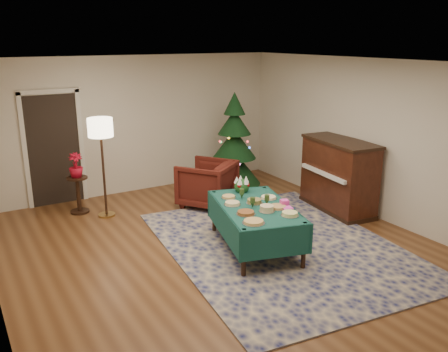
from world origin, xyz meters
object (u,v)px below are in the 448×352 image
buffet_table (255,214)px  christmas_tree (234,146)px  gift_box (284,203)px  floor_lamp (101,134)px  potted_plant (76,171)px  side_table (78,195)px  armchair (207,181)px  piano (338,176)px

buffet_table → christmas_tree: 3.00m
gift_box → floor_lamp: floor_lamp is taller
potted_plant → gift_box: bearing=-54.3°
side_table → buffet_table: bearing=-57.2°
floor_lamp → potted_plant: floor_lamp is taller
buffet_table → side_table: buffet_table is taller
armchair → potted_plant: 2.33m
armchair → christmas_tree: (1.00, 0.66, 0.43)m
gift_box → floor_lamp: size_ratio=0.06×
floor_lamp → side_table: (-0.37, 0.40, -1.15)m
floor_lamp → christmas_tree: size_ratio=0.87×
armchair → buffet_table: bearing=45.5°
gift_box → potted_plant: 3.78m
gift_box → christmas_tree: size_ratio=0.05×
potted_plant → christmas_tree: (3.15, -0.18, 0.11)m
christmas_tree → potted_plant: bearing=176.7°
buffet_table → gift_box: bearing=-30.1°
buffet_table → armchair: 2.04m
gift_box → floor_lamp: 3.33m
side_table → christmas_tree: (3.15, -0.18, 0.57)m
potted_plant → piano: (4.06, -2.26, -0.15)m
floor_lamp → christmas_tree: 2.85m
side_table → christmas_tree: christmas_tree is taller
buffet_table → gift_box: (0.36, -0.21, 0.18)m
gift_box → armchair: (-0.06, 2.23, -0.25)m
gift_box → side_table: 3.80m
christmas_tree → piano: christmas_tree is taller
buffet_table → gift_box: 0.46m
buffet_table → christmas_tree: (1.31, 2.68, 0.35)m
gift_box → potted_plant: (-2.21, 3.07, 0.06)m
potted_plant → christmas_tree: size_ratio=0.22×
side_table → potted_plant: 0.46m
armchair → floor_lamp: size_ratio=0.54×
side_table → piano: size_ratio=0.42×
buffet_table → side_table: (-1.85, 2.86, -0.22)m
buffet_table → armchair: size_ratio=2.08×
gift_box → christmas_tree: 3.04m
gift_box → christmas_tree: christmas_tree is taller
buffet_table → potted_plant: 3.41m
buffet_table → side_table: bearing=122.8°
buffet_table → christmas_tree: size_ratio=0.98×
armchair → side_table: 2.31m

